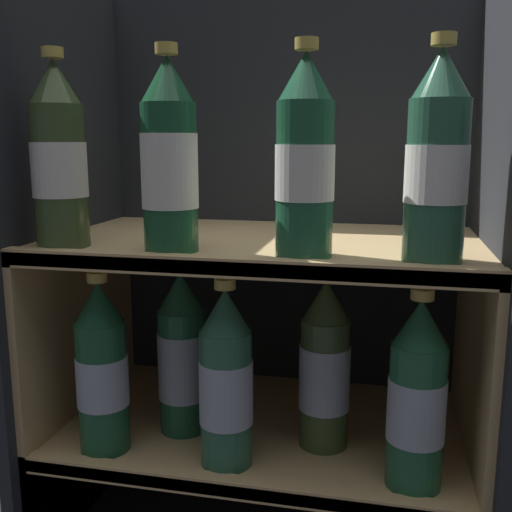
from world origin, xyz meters
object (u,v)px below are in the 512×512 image
at_px(bottle_upper_front_0, 59,159).
at_px(bottle_upper_front_1, 169,161).
at_px(bottle_upper_front_3, 437,162).
at_px(bottle_lower_back_0, 182,357).
at_px(bottle_lower_front_2, 417,399).
at_px(bottle_lower_back_1, 325,368).
at_px(bottle_upper_front_2, 305,161).
at_px(bottle_lower_front_0, 102,371).
at_px(bottle_lower_front_1, 226,382).

relative_size(bottle_upper_front_0, bottle_upper_front_1, 1.00).
relative_size(bottle_upper_front_3, bottle_lower_back_0, 1.00).
bearing_deg(bottle_lower_front_2, bottle_lower_back_1, 147.06).
height_order(bottle_upper_front_3, bottle_lower_back_1, bottle_upper_front_3).
xyz_separation_m(bottle_upper_front_2, bottle_lower_front_0, (-0.29, 0.00, -0.31)).
relative_size(bottle_upper_front_1, bottle_lower_front_0, 1.00).
height_order(bottle_upper_front_2, bottle_lower_back_1, bottle_upper_front_2).
bearing_deg(bottle_upper_front_0, bottle_lower_front_2, 0.00).
height_order(bottle_upper_front_2, bottle_lower_front_0, bottle_upper_front_2).
distance_m(bottle_upper_front_1, bottle_lower_back_1, 0.38).
xyz_separation_m(bottle_upper_front_2, bottle_upper_front_3, (0.16, 0.00, 0.00)).
height_order(bottle_upper_front_3, bottle_lower_front_2, bottle_upper_front_3).
distance_m(bottle_upper_front_1, bottle_lower_front_1, 0.31).
distance_m(bottle_upper_front_0, bottle_upper_front_1, 0.16).
bearing_deg(bottle_lower_front_1, bottle_upper_front_2, 0.00).
xyz_separation_m(bottle_upper_front_2, bottle_lower_front_2, (0.15, 0.00, -0.31)).
distance_m(bottle_upper_front_3, bottle_lower_front_1, 0.41).
height_order(bottle_upper_front_1, bottle_upper_front_2, same).
bearing_deg(bottle_upper_front_1, bottle_lower_front_1, -0.00).
distance_m(bottle_upper_front_0, bottle_lower_front_0, 0.31).
bearing_deg(bottle_lower_front_0, bottle_upper_front_3, 0.00).
bearing_deg(bottle_upper_front_3, bottle_upper_front_2, 180.00).
bearing_deg(bottle_upper_front_3, bottle_upper_front_1, 180.00).
relative_size(bottle_upper_front_2, bottle_upper_front_3, 1.00).
relative_size(bottle_upper_front_0, bottle_lower_front_0, 1.00).
distance_m(bottle_upper_front_0, bottle_lower_back_1, 0.48).
bearing_deg(bottle_upper_front_2, bottle_lower_front_1, -180.00).
height_order(bottle_upper_front_1, bottle_lower_back_0, bottle_upper_front_1).
xyz_separation_m(bottle_upper_front_1, bottle_upper_front_2, (0.18, 0.00, 0.00)).
distance_m(bottle_upper_front_0, bottle_lower_front_1, 0.39).
bearing_deg(bottle_upper_front_0, bottle_upper_front_3, 0.00).
bearing_deg(bottle_upper_front_2, bottle_lower_back_0, 157.32).
height_order(bottle_upper_front_2, bottle_upper_front_3, same).
height_order(bottle_upper_front_0, bottle_upper_front_3, same).
bearing_deg(bottle_lower_back_0, bottle_lower_front_2, -13.36).
bearing_deg(bottle_lower_front_0, bottle_upper_front_1, 0.00).
distance_m(bottle_upper_front_0, bottle_upper_front_3, 0.50).
relative_size(bottle_lower_front_1, bottle_lower_back_0, 1.00).
distance_m(bottle_upper_front_2, bottle_lower_back_0, 0.38).
relative_size(bottle_upper_front_0, bottle_lower_front_1, 1.00).
xyz_separation_m(bottle_upper_front_0, bottle_lower_back_0, (0.14, 0.08, -0.31)).
xyz_separation_m(bottle_upper_front_1, bottle_lower_back_0, (-0.02, 0.08, -0.31)).
bearing_deg(bottle_upper_front_0, bottle_upper_front_2, 0.00).
bearing_deg(bottle_lower_front_0, bottle_lower_back_1, 14.79).
xyz_separation_m(bottle_upper_front_0, bottle_lower_front_0, (0.05, 0.00, -0.31)).
xyz_separation_m(bottle_upper_front_1, bottle_lower_front_1, (0.07, -0.00, -0.31)).
height_order(bottle_lower_front_1, bottle_lower_front_2, same).
height_order(bottle_lower_front_0, bottle_lower_back_0, same).
height_order(bottle_upper_front_1, bottle_lower_back_1, bottle_upper_front_1).
bearing_deg(bottle_lower_back_1, bottle_upper_front_0, -167.11).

